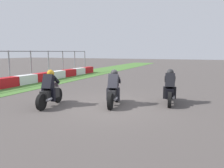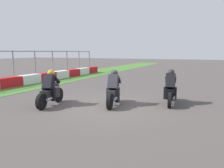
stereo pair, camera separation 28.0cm
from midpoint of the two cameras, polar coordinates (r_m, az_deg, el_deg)
The scene contains 4 objects.
ground_plane at distance 9.29m, azimuth -1.46°, elevation -5.66°, with size 120.00×120.00×0.00m, color #4B4542.
rider_lane_a at distance 9.86m, azimuth 13.87°, elevation -1.38°, with size 2.04×0.60×1.51m.
rider_lane_b at distance 9.26m, azimuth -0.41°, elevation -1.76°, with size 2.03×0.64×1.51m.
rider_lane_c at distance 9.54m, azimuth -16.53°, elevation -1.81°, with size 2.03×0.62×1.51m.
Camera 1 is at (-8.28, -3.57, 2.24)m, focal length 35.46 mm.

